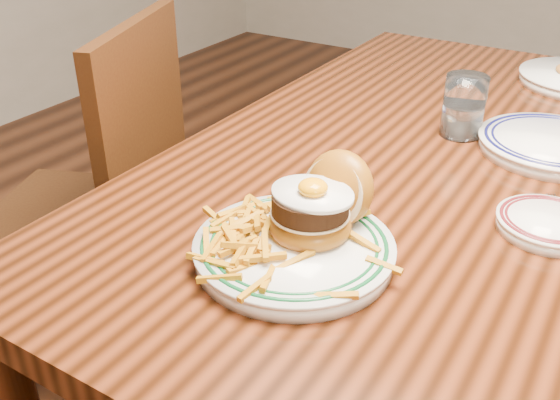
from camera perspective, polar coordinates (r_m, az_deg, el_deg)
The scene contains 6 objects.
table at distance 1.32m, azimuth 12.43°, elevation 1.26°, with size 0.85×1.60×0.75m.
chair_left at distance 1.57m, azimuth -15.94°, elevation -0.56°, with size 0.58×0.58×0.96m.
main_plate at distance 0.90m, azimuth 2.02°, elevation -2.94°, with size 0.29×0.31×0.14m.
side_plate at distance 1.05m, azimuth 23.37°, elevation -1.94°, with size 0.16×0.17×0.02m.
rear_plate at distance 1.33m, azimuth 23.68°, elevation 4.73°, with size 0.28×0.28×0.03m.
water_glass at distance 1.33m, azimuth 16.41°, elevation 7.93°, with size 0.08×0.08×0.13m.
Camera 1 is at (0.36, -1.11, 1.27)m, focal length 40.00 mm.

